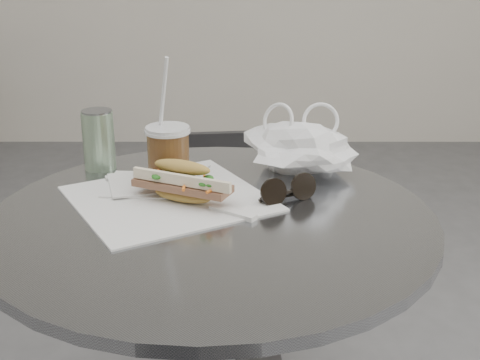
{
  "coord_description": "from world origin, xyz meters",
  "views": [
    {
      "loc": [
        0.05,
        -0.83,
        1.19
      ],
      "look_at": [
        0.05,
        0.24,
        0.79
      ],
      "focal_mm": 50.0,
      "sensor_mm": 36.0,
      "label": 1
    }
  ],
  "objects_px": {
    "chair_far": "(227,268)",
    "iced_coffee": "(168,155)",
    "banh_mi": "(182,182)",
    "cafe_table": "(214,353)",
    "drink_can": "(99,140)",
    "sunglasses": "(288,191)"
  },
  "relations": [
    {
      "from": "drink_can",
      "to": "iced_coffee",
      "type": "bearing_deg",
      "value": -32.74
    },
    {
      "from": "chair_far",
      "to": "iced_coffee",
      "type": "relative_size",
      "value": 2.69
    },
    {
      "from": "chair_far",
      "to": "sunglasses",
      "type": "height_order",
      "value": "sunglasses"
    },
    {
      "from": "sunglasses",
      "to": "drink_can",
      "type": "bearing_deg",
      "value": 126.84
    },
    {
      "from": "banh_mi",
      "to": "sunglasses",
      "type": "relative_size",
      "value": 2.17
    },
    {
      "from": "iced_coffee",
      "to": "banh_mi",
      "type": "bearing_deg",
      "value": -69.35
    },
    {
      "from": "sunglasses",
      "to": "cafe_table",
      "type": "bearing_deg",
      "value": 177.55
    },
    {
      "from": "drink_can",
      "to": "sunglasses",
      "type": "bearing_deg",
      "value": -25.72
    },
    {
      "from": "cafe_table",
      "to": "banh_mi",
      "type": "bearing_deg",
      "value": 132.3
    },
    {
      "from": "banh_mi",
      "to": "cafe_table",
      "type": "bearing_deg",
      "value": -23.01
    },
    {
      "from": "cafe_table",
      "to": "banh_mi",
      "type": "distance_m",
      "value": 0.32
    },
    {
      "from": "iced_coffee",
      "to": "sunglasses",
      "type": "distance_m",
      "value": 0.24
    },
    {
      "from": "cafe_table",
      "to": "iced_coffee",
      "type": "relative_size",
      "value": 3.11
    },
    {
      "from": "cafe_table",
      "to": "chair_far",
      "type": "bearing_deg",
      "value": 88.98
    },
    {
      "from": "sunglasses",
      "to": "drink_can",
      "type": "xyz_separation_m",
      "value": [
        -0.37,
        0.18,
        0.04
      ]
    },
    {
      "from": "chair_far",
      "to": "iced_coffee",
      "type": "bearing_deg",
      "value": 73.14
    },
    {
      "from": "banh_mi",
      "to": "iced_coffee",
      "type": "relative_size",
      "value": 0.95
    },
    {
      "from": "chair_far",
      "to": "drink_can",
      "type": "height_order",
      "value": "drink_can"
    },
    {
      "from": "drink_can",
      "to": "banh_mi",
      "type": "bearing_deg",
      "value": -45.02
    },
    {
      "from": "chair_far",
      "to": "iced_coffee",
      "type": "distance_m",
      "value": 0.72
    },
    {
      "from": "chair_far",
      "to": "sunglasses",
      "type": "bearing_deg",
      "value": 95.81
    },
    {
      "from": "iced_coffee",
      "to": "chair_far",
      "type": "bearing_deg",
      "value": 79.14
    }
  ]
}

